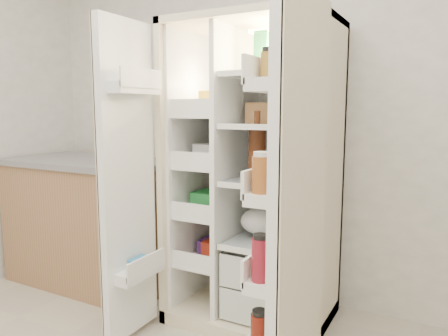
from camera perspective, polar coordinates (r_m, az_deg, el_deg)
The scene contains 5 objects.
wall_back at distance 2.87m, azimuth 8.44°, elevation 8.98°, with size 4.00×0.02×2.70m, color white.
refrigerator at distance 2.62m, azimuth 4.75°, elevation -4.13°, with size 0.92×0.70×1.80m.
freezer_door at distance 2.37m, azimuth -12.78°, elevation -2.02°, with size 0.15×0.40×1.72m.
fridge_door at distance 1.80m, azimuth 9.47°, elevation -5.59°, with size 0.17×0.58×1.72m.
kitchen_counter at distance 3.34m, azimuth -17.16°, elevation -6.78°, with size 1.28×0.68×0.93m.
Camera 1 is at (0.99, -0.70, 1.29)m, focal length 34.00 mm.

